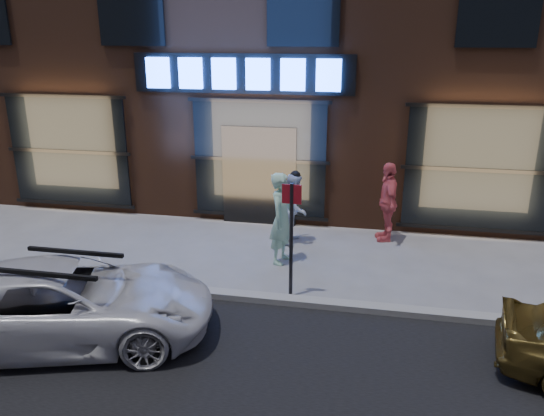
{
  "coord_description": "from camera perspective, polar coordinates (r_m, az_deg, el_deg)",
  "views": [
    {
      "loc": [
        2.67,
        -8.16,
        4.52
      ],
      "look_at": [
        0.77,
        1.6,
        1.2
      ],
      "focal_mm": 35.0,
      "sensor_mm": 36.0,
      "label": 1
    }
  ],
  "objects": [
    {
      "name": "sign_post",
      "position": [
        9.14,
        2.09,
        -2.37
      ],
      "size": [
        0.34,
        0.07,
        2.1
      ],
      "rotation": [
        0.0,
        0.0,
        -0.04
      ],
      "color": "#262628",
      "rests_on": "ground"
    },
    {
      "name": "ground",
      "position": [
        9.7,
        -6.36,
        -9.43
      ],
      "size": [
        90.0,
        90.0,
        0.0
      ],
      "primitive_type": "plane",
      "color": "slate",
      "rests_on": "ground"
    },
    {
      "name": "storefront_building",
      "position": [
        16.38,
        1.75,
        20.66
      ],
      "size": [
        30.2,
        8.28,
        10.3
      ],
      "color": "#54301E",
      "rests_on": "ground"
    },
    {
      "name": "curb",
      "position": [
        9.68,
        -6.38,
        -9.11
      ],
      "size": [
        60.0,
        0.25,
        0.12
      ],
      "primitive_type": "cube",
      "color": "gray",
      "rests_on": "ground"
    },
    {
      "name": "white_suv",
      "position": [
        8.73,
        -21.28,
        -9.47
      ],
      "size": [
        4.83,
        3.23,
        1.23
      ],
      "primitive_type": "imported",
      "rotation": [
        0.0,
        0.0,
        1.86
      ],
      "color": "silver",
      "rests_on": "ground"
    },
    {
      "name": "man_cap",
      "position": [
        11.78,
        2.47,
        -0.01
      ],
      "size": [
        0.69,
        0.84,
        1.58
      ],
      "primitive_type": "imported",
      "rotation": [
        0.0,
        0.0,
        1.44
      ],
      "color": "white",
      "rests_on": "ground"
    },
    {
      "name": "passerby",
      "position": [
        12.13,
        12.32,
        0.66
      ],
      "size": [
        0.61,
        1.11,
        1.8
      ],
      "primitive_type": "imported",
      "rotation": [
        0.0,
        0.0,
        -1.4
      ],
      "color": "#E35D62",
      "rests_on": "ground"
    },
    {
      "name": "man_bowtie",
      "position": [
        10.67,
        1.08,
        -1.12
      ],
      "size": [
        0.61,
        0.78,
        1.89
      ],
      "primitive_type": "imported",
      "rotation": [
        0.0,
        0.0,
        1.32
      ],
      "color": "#A2D6BD",
      "rests_on": "ground"
    }
  ]
}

